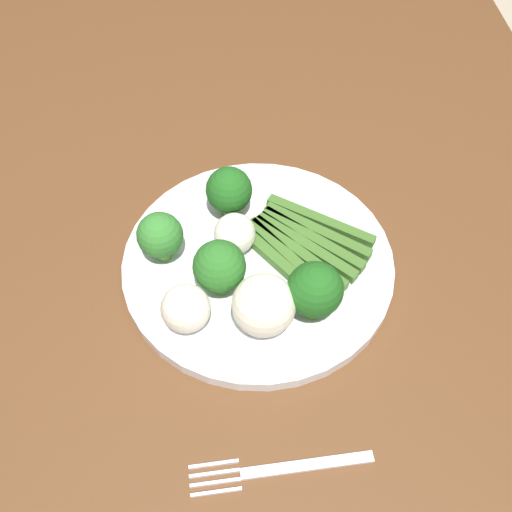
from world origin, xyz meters
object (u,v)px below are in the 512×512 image
(broccoli_outer_edge, at_px, (219,267))
(cauliflower_edge, at_px, (186,308))
(fork, at_px, (279,469))
(plate, at_px, (256,263))
(broccoli_back_right, at_px, (160,236))
(cauliflower_left, at_px, (235,234))
(broccoli_back, at_px, (315,290))
(asparagus_bundle, at_px, (304,245))
(broccoli_front_left, at_px, (229,191))
(dining_table, at_px, (255,289))
(cauliflower_front, at_px, (261,305))

(broccoli_outer_edge, height_order, cauliflower_edge, broccoli_outer_edge)
(fork, bearing_deg, plate, -92.42)
(cauliflower_edge, bearing_deg, broccoli_back_right, 17.19)
(cauliflower_left, bearing_deg, broccoli_back, -140.35)
(broccoli_outer_edge, bearing_deg, cauliflower_left, -17.74)
(asparagus_bundle, bearing_deg, broccoli_back, -46.69)
(broccoli_front_left, height_order, broccoli_back, broccoli_back)
(broccoli_back_right, bearing_deg, broccoli_front_left, -52.24)
(broccoli_back_right, bearing_deg, broccoli_outer_edge, -127.55)
(dining_table, relative_size, broccoli_back, 18.47)
(dining_table, height_order, asparagus_bundle, asparagus_bundle)
(fork, bearing_deg, broccoli_outer_edge, -80.38)
(plate, relative_size, broccoli_back_right, 4.90)
(dining_table, bearing_deg, plate, 177.07)
(plate, xyz_separation_m, cauliflower_front, (-0.08, 0.00, 0.04))
(plate, bearing_deg, fork, -178.64)
(cauliflower_front, bearing_deg, asparagus_bundle, -30.86)
(dining_table, xyz_separation_m, broccoli_outer_edge, (-0.08, 0.04, 0.16))
(cauliflower_left, xyz_separation_m, fork, (-0.24, -0.03, -0.04))
(broccoli_front_left, bearing_deg, broccoli_back_right, 127.76)
(broccoli_outer_edge, distance_m, broccoli_back_right, 0.08)
(cauliflower_edge, bearing_deg, broccoli_front_left, -18.68)
(asparagus_bundle, bearing_deg, plate, -124.62)
(broccoli_outer_edge, xyz_separation_m, fork, (-0.19, -0.04, -0.05))
(plate, xyz_separation_m, broccoli_front_left, (0.07, 0.03, 0.04))
(dining_table, height_order, broccoli_outer_edge, broccoli_outer_edge)
(cauliflower_edge, height_order, cauliflower_left, cauliflower_edge)
(asparagus_bundle, distance_m, broccoli_outer_edge, 0.11)
(dining_table, bearing_deg, asparagus_bundle, -123.03)
(broccoli_outer_edge, height_order, fork, broccoli_outer_edge)
(plate, height_order, broccoli_front_left, broccoli_front_left)
(broccoli_outer_edge, height_order, broccoli_front_left, broccoli_outer_edge)
(broccoli_outer_edge, height_order, cauliflower_left, broccoli_outer_edge)
(broccoli_back, relative_size, fork, 0.42)
(cauliflower_front, bearing_deg, dining_table, -1.48)
(plate, height_order, broccoli_back_right, broccoli_back_right)
(dining_table, relative_size, broccoli_outer_edge, 19.12)
(broccoli_back, bearing_deg, broccoli_back_right, 61.72)
(broccoli_front_left, bearing_deg, broccoli_outer_edge, 172.58)
(broccoli_outer_edge, xyz_separation_m, broccoli_back, (-0.04, -0.09, 0.00))
(broccoli_back, bearing_deg, cauliflower_edge, 91.38)
(plate, xyz_separation_m, cauliflower_edge, (-0.07, 0.07, 0.03))
(cauliflower_front, distance_m, fork, 0.15)
(dining_table, distance_m, fork, 0.29)
(plate, relative_size, cauliflower_front, 4.69)
(broccoli_front_left, distance_m, broccoli_back, 0.16)
(plate, xyz_separation_m, broccoli_outer_edge, (-0.04, 0.04, 0.05))
(broccoli_back, relative_size, broccoli_back_right, 1.13)
(broccoli_outer_edge, bearing_deg, cauliflower_front, -138.96)
(dining_table, height_order, broccoli_front_left, broccoli_front_left)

